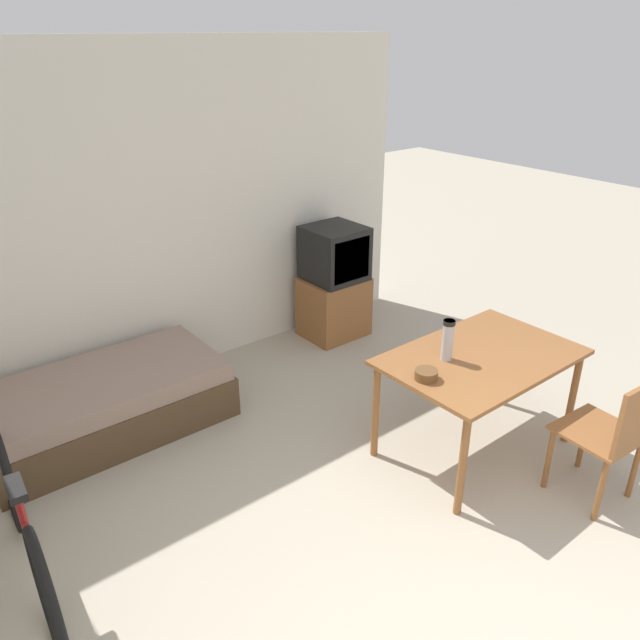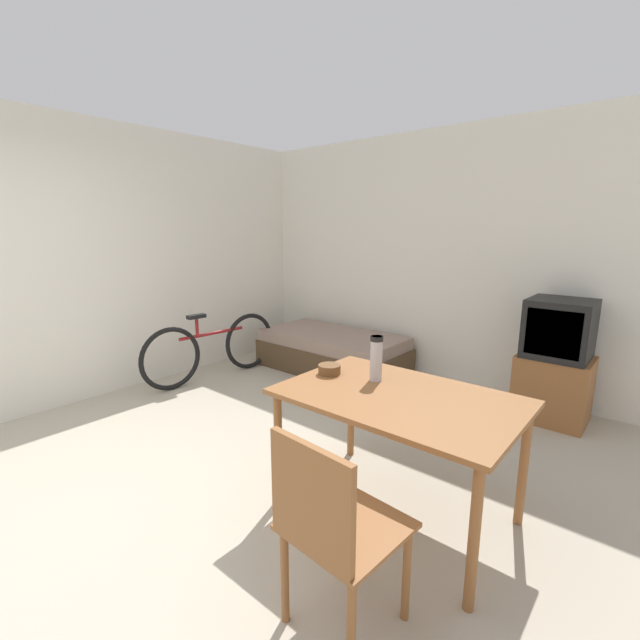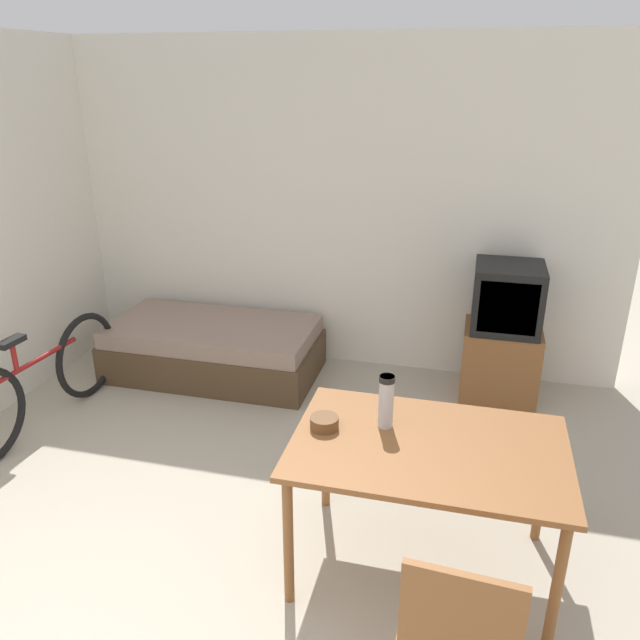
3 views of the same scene
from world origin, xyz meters
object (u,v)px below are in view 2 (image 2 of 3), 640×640
Objects in this scene: dining_table at (398,408)px; wooden_chair at (331,525)px; thermos_flask at (376,356)px; mate_bowl at (329,369)px; tv at (555,362)px; daybed at (332,352)px; bicycle at (213,348)px.

dining_table is 1.45× the size of wooden_chair.
thermos_flask reaches higher than mate_bowl.
tv is 2.04m from thermos_flask.
thermos_flask is 1.95× the size of mate_bowl.
mate_bowl is (-0.93, -1.99, 0.25)m from tv.
daybed is 1.03× the size of bicycle.
mate_bowl is (-0.29, -0.09, -0.12)m from thermos_flask.
daybed is 12.04× the size of mate_bowl.
thermos_flask reaches higher than bicycle.
tv is 0.64× the size of bicycle.
bicycle is 11.64× the size of mate_bowl.
thermos_flask is at bearing 113.64° from wooden_chair.
bicycle is 2.70m from thermos_flask.
tv is 3.84× the size of thermos_flask.
daybed is 6.17× the size of thermos_flask.
bicycle is 2.42m from mate_bowl.
wooden_chair is at bearing -66.36° from thermos_flask.
mate_bowl is at bearing 177.48° from dining_table.
mate_bowl reaches higher than daybed.
daybed is 2.52m from thermos_flask.
dining_table is at bearing -26.66° from thermos_flask.
bicycle reaches higher than dining_table.
wooden_chair reaches higher than mate_bowl.
daybed is 3.46m from wooden_chair.
mate_bowl is (-0.72, 0.89, 0.26)m from wooden_chair.
daybed is 1.60× the size of tv.
mate_bowl is (-0.52, 0.02, 0.11)m from dining_table.
dining_table reaches higher than daybed.
wooden_chair is 6.31× the size of mate_bowl.
wooden_chair is at bearing -77.02° from dining_table.
thermos_flask is at bearing -13.81° from bicycle.
thermos_flask is at bearing 17.48° from mate_bowl.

